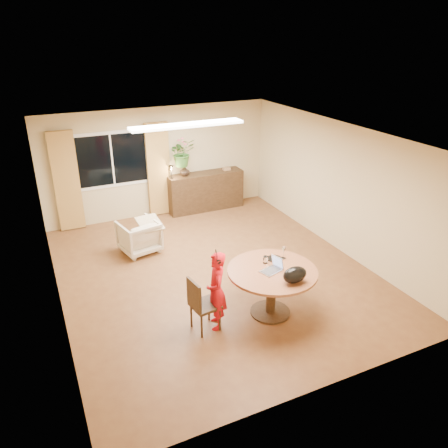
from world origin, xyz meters
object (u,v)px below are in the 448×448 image
(armchair, at_px, (139,236))
(sideboard, at_px, (205,191))
(dining_table, at_px, (272,279))
(child, at_px, (216,291))
(dining_chair, at_px, (205,304))

(armchair, distance_m, sideboard, 2.66)
(dining_table, height_order, child, child)
(sideboard, bearing_deg, child, -110.69)
(dining_chair, bearing_deg, dining_table, -11.96)
(dining_table, relative_size, child, 1.12)
(child, height_order, sideboard, child)
(dining_table, distance_m, sideboard, 4.64)
(armchair, bearing_deg, sideboard, -155.33)
(child, bearing_deg, dining_chair, -75.58)
(armchair, relative_size, sideboard, 0.39)
(dining_table, xyz_separation_m, child, (-0.92, 0.07, -0.00))
(armchair, height_order, sideboard, sideboard)
(dining_chair, relative_size, armchair, 1.20)
(dining_table, height_order, armchair, dining_table)
(child, bearing_deg, dining_table, 101.38)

